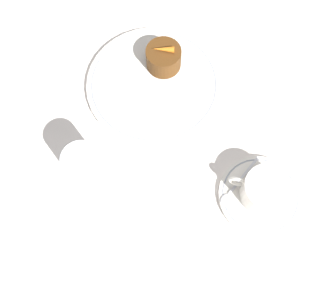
# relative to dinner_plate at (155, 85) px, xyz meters

# --- Properties ---
(ground_plane) EXTENTS (3.00, 3.00, 0.00)m
(ground_plane) POSITION_rel_dinner_plate_xyz_m (0.00, 0.04, -0.01)
(ground_plane) COLOR white
(dinner_plate) EXTENTS (0.28, 0.28, 0.01)m
(dinner_plate) POSITION_rel_dinner_plate_xyz_m (0.00, 0.00, 0.00)
(dinner_plate) COLOR white
(dinner_plate) RESTS_ON ground_plane
(saucer) EXTENTS (0.15, 0.15, 0.01)m
(saucer) POSITION_rel_dinner_plate_xyz_m (-0.26, 0.16, -0.00)
(saucer) COLOR white
(saucer) RESTS_ON ground_plane
(coffee_cup) EXTENTS (0.11, 0.08, 0.06)m
(coffee_cup) POSITION_rel_dinner_plate_xyz_m (-0.26, 0.16, 0.03)
(coffee_cup) COLOR white
(coffee_cup) RESTS_ON saucer
(spoon) EXTENTS (0.05, 0.11, 0.00)m
(spoon) POSITION_rel_dinner_plate_xyz_m (-0.21, 0.16, 0.00)
(spoon) COLOR silver
(spoon) RESTS_ON saucer
(wine_glass) EXTENTS (0.07, 0.07, 0.12)m
(wine_glass) POSITION_rel_dinner_plate_xyz_m (0.05, 0.23, 0.07)
(wine_glass) COLOR silver
(wine_glass) RESTS_ON ground_plane
(fork) EXTENTS (0.02, 0.19, 0.01)m
(fork) POSITION_rel_dinner_plate_xyz_m (0.19, 0.02, -0.01)
(fork) COLOR silver
(fork) RESTS_ON ground_plane
(dessert_cake) EXTENTS (0.07, 0.07, 0.05)m
(dessert_cake) POSITION_rel_dinner_plate_xyz_m (-0.00, -0.05, 0.03)
(dessert_cake) COLOR #563314
(dessert_cake) RESTS_ON dinner_plate
(carrot_garnish) EXTENTS (0.04, 0.02, 0.01)m
(carrot_garnish) POSITION_rel_dinner_plate_xyz_m (-0.00, -0.05, 0.06)
(carrot_garnish) COLOR orange
(carrot_garnish) RESTS_ON dessert_cake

